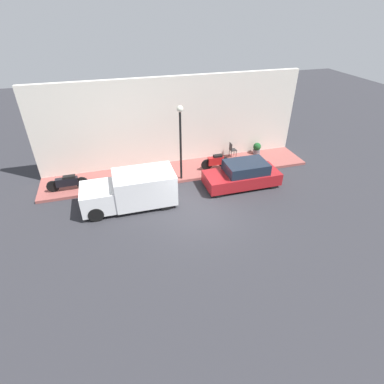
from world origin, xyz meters
The scene contains 10 objects.
ground_plane centered at (0.00, 0.00, 0.00)m, with size 60.00×60.00×0.00m, color #2D2D33.
sidewalk centered at (4.33, 0.00, 0.08)m, with size 2.46×15.84×0.16m.
building_facade centered at (5.71, 0.00, 2.65)m, with size 0.30×15.84×5.31m.
parked_car centered at (1.89, -3.00, 0.67)m, with size 1.74×4.12×1.42m.
delivery_van centered at (1.65, 3.14, 0.90)m, with size 1.92×4.56×1.75m.
motorcycle_black centered at (3.82, 6.29, 0.62)m, with size 0.30×2.12×0.83m.
motorcycle_red centered at (3.91, -2.15, 0.64)m, with size 0.30×1.79×0.89m.
streetlamp centered at (3.34, 0.14, 2.98)m, with size 0.34×0.34×4.20m.
potted_plant centered at (5.14, -5.50, 0.54)m, with size 0.50×0.50×0.75m.
cafe_chair centered at (5.14, -3.70, 0.72)m, with size 0.40×0.40×0.97m.
Camera 1 is at (-11.19, 3.68, 8.80)m, focal length 28.00 mm.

